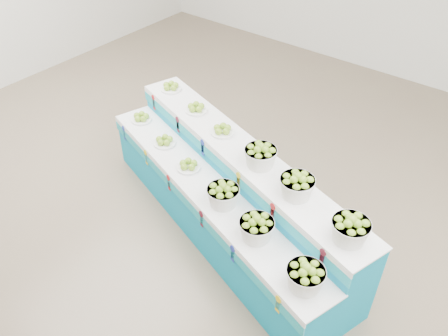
# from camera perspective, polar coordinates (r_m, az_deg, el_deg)

# --- Properties ---
(ground) EXTENTS (10.00, 10.00, 0.00)m
(ground) POSITION_cam_1_polar(r_m,az_deg,el_deg) (5.51, -1.60, -7.41)
(ground) COLOR #776250
(ground) RESTS_ON ground
(display_stand) EXTENTS (3.81, 2.04, 1.02)m
(display_stand) POSITION_cam_1_polar(r_m,az_deg,el_deg) (5.19, 0.00, -3.10)
(display_stand) COLOR #0B8CB7
(display_stand) RESTS_ON ground
(plate_lower_left) EXTENTS (0.34, 0.34, 0.11)m
(plate_lower_left) POSITION_cam_1_polar(r_m,az_deg,el_deg) (6.05, -10.17, 6.18)
(plate_lower_left) COLOR white
(plate_lower_left) RESTS_ON display_stand
(plate_lower_mid) EXTENTS (0.34, 0.34, 0.11)m
(plate_lower_mid) POSITION_cam_1_polar(r_m,az_deg,el_deg) (5.57, -7.36, 3.37)
(plate_lower_mid) COLOR white
(plate_lower_mid) RESTS_ON display_stand
(plate_lower_right) EXTENTS (0.34, 0.34, 0.11)m
(plate_lower_right) POSITION_cam_1_polar(r_m,az_deg,el_deg) (5.17, -4.40, 0.40)
(plate_lower_right) COLOR white
(plate_lower_right) RESTS_ON display_stand
(basket_lower_left) EXTENTS (0.42, 0.42, 0.24)m
(basket_lower_left) POSITION_cam_1_polar(r_m,az_deg,el_deg) (4.67, -0.11, -3.30)
(basket_lower_left) COLOR silver
(basket_lower_left) RESTS_ON display_stand
(basket_lower_mid) EXTENTS (0.42, 0.42, 0.24)m
(basket_lower_mid) POSITION_cam_1_polar(r_m,az_deg,el_deg) (4.35, 4.02, -7.35)
(basket_lower_mid) COLOR silver
(basket_lower_mid) RESTS_ON display_stand
(basket_lower_right) EXTENTS (0.42, 0.42, 0.24)m
(basket_lower_right) POSITION_cam_1_polar(r_m,az_deg,el_deg) (4.03, 9.99, -13.01)
(basket_lower_right) COLOR silver
(basket_lower_right) RESTS_ON display_stand
(plate_upper_left) EXTENTS (0.34, 0.34, 0.11)m
(plate_upper_left) POSITION_cam_1_polar(r_m,az_deg,el_deg) (6.06, -6.58, 9.94)
(plate_upper_left) COLOR white
(plate_upper_left) RESTS_ON display_stand
(plate_upper_mid) EXTENTS (0.34, 0.34, 0.11)m
(plate_upper_mid) POSITION_cam_1_polar(r_m,az_deg,el_deg) (5.58, -3.46, 7.43)
(plate_upper_mid) COLOR white
(plate_upper_mid) RESTS_ON display_stand
(plate_upper_right) EXTENTS (0.34, 0.34, 0.11)m
(plate_upper_right) POSITION_cam_1_polar(r_m,az_deg,el_deg) (5.18, -0.20, 4.76)
(plate_upper_right) COLOR white
(plate_upper_right) RESTS_ON display_stand
(basket_upper_left) EXTENTS (0.42, 0.42, 0.24)m
(basket_upper_left) POSITION_cam_1_polar(r_m,az_deg,el_deg) (4.69, 4.51, 1.54)
(basket_upper_left) COLOR silver
(basket_upper_left) RESTS_ON display_stand
(basket_upper_mid) EXTENTS (0.42, 0.42, 0.24)m
(basket_upper_mid) POSITION_cam_1_polar(r_m,az_deg,el_deg) (4.37, 8.96, -2.13)
(basket_upper_mid) COLOR silver
(basket_upper_mid) RESTS_ON display_stand
(basket_upper_right) EXTENTS (0.42, 0.42, 0.24)m
(basket_upper_right) POSITION_cam_1_polar(r_m,az_deg,el_deg) (4.06, 15.27, -7.27)
(basket_upper_right) COLOR silver
(basket_upper_right) RESTS_ON display_stand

